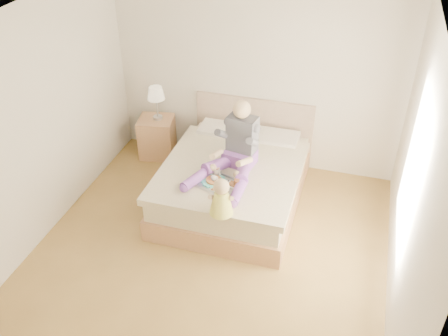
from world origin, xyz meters
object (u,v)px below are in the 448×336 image
(bed, at_px, (235,178))
(nightstand, at_px, (157,137))
(adult, at_px, (235,151))
(baby, at_px, (221,199))
(tray, at_px, (221,183))

(bed, bearing_deg, nightstand, 153.08)
(adult, bearing_deg, baby, -73.76)
(nightstand, bearing_deg, adult, -42.87)
(bed, bearing_deg, adult, -74.50)
(baby, bearing_deg, nightstand, 120.44)
(bed, distance_m, nightstand, 1.57)
(nightstand, distance_m, adult, 1.81)
(adult, bearing_deg, tray, -89.39)
(bed, bearing_deg, baby, -82.50)
(bed, bearing_deg, tray, -91.49)
(adult, distance_m, tray, 0.46)
(bed, relative_size, adult, 1.94)
(tray, bearing_deg, adult, 98.80)
(tray, distance_m, baby, 0.52)
(bed, relative_size, baby, 4.97)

